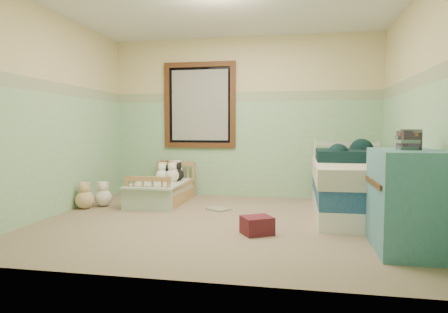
% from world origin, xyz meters
% --- Properties ---
extents(floor, '(4.20, 3.60, 0.02)m').
position_xyz_m(floor, '(0.00, 0.00, -0.01)').
color(floor, '#816F58').
rests_on(floor, ground).
extents(wall_back, '(4.20, 0.04, 2.50)m').
position_xyz_m(wall_back, '(0.00, 1.80, 1.25)').
color(wall_back, beige).
rests_on(wall_back, floor).
extents(wall_front, '(4.20, 0.04, 2.50)m').
position_xyz_m(wall_front, '(0.00, -1.80, 1.25)').
color(wall_front, beige).
rests_on(wall_front, floor).
extents(wall_left, '(0.04, 3.60, 2.50)m').
position_xyz_m(wall_left, '(-2.10, 0.00, 1.25)').
color(wall_left, beige).
rests_on(wall_left, floor).
extents(wall_right, '(0.04, 3.60, 2.50)m').
position_xyz_m(wall_right, '(2.10, 0.00, 1.25)').
color(wall_right, beige).
rests_on(wall_right, floor).
extents(wainscot_mint, '(4.20, 0.01, 1.50)m').
position_xyz_m(wainscot_mint, '(0.00, 1.79, 0.75)').
color(wainscot_mint, '#86B487').
rests_on(wainscot_mint, floor).
extents(border_strip, '(4.20, 0.01, 0.15)m').
position_xyz_m(border_strip, '(0.00, 1.79, 1.57)').
color(border_strip, '#527255').
rests_on(border_strip, wall_back).
extents(window_frame, '(1.16, 0.06, 1.36)m').
position_xyz_m(window_frame, '(-0.70, 1.76, 1.45)').
color(window_frame, '#432714').
rests_on(window_frame, wall_back).
extents(window_blinds, '(0.92, 0.01, 1.12)m').
position_xyz_m(window_blinds, '(-0.70, 1.77, 1.45)').
color(window_blinds, '#B3B3AD').
rests_on(window_blinds, window_frame).
extents(toddler_bed_frame, '(0.63, 1.27, 0.16)m').
position_xyz_m(toddler_bed_frame, '(-1.07, 1.05, 0.08)').
color(toddler_bed_frame, '#9E6C35').
rests_on(toddler_bed_frame, floor).
extents(toddler_mattress, '(0.58, 1.21, 0.12)m').
position_xyz_m(toddler_mattress, '(-1.07, 1.05, 0.22)').
color(toddler_mattress, white).
rests_on(toddler_mattress, toddler_bed_frame).
extents(patchwork_quilt, '(0.69, 0.63, 0.03)m').
position_xyz_m(patchwork_quilt, '(-1.07, 0.66, 0.30)').
color(patchwork_quilt, '#71B0DA').
rests_on(patchwork_quilt, toddler_mattress).
extents(plush_bed_brown, '(0.20, 0.20, 0.20)m').
position_xyz_m(plush_bed_brown, '(-1.22, 1.55, 0.38)').
color(plush_bed_brown, brown).
rests_on(plush_bed_brown, toddler_mattress).
extents(plush_bed_white, '(0.20, 0.20, 0.20)m').
position_xyz_m(plush_bed_white, '(-1.02, 1.55, 0.38)').
color(plush_bed_white, white).
rests_on(plush_bed_white, toddler_mattress).
extents(plush_bed_tan, '(0.19, 0.19, 0.19)m').
position_xyz_m(plush_bed_tan, '(-1.17, 1.33, 0.38)').
color(plush_bed_tan, '#E0BB88').
rests_on(plush_bed_tan, toddler_mattress).
extents(plush_bed_dark, '(0.19, 0.19, 0.19)m').
position_xyz_m(plush_bed_dark, '(-0.94, 1.33, 0.38)').
color(plush_bed_dark, black).
rests_on(plush_bed_dark, toddler_mattress).
extents(plush_floor_cream, '(0.24, 0.24, 0.24)m').
position_xyz_m(plush_floor_cream, '(-1.79, 0.61, 0.12)').
color(plush_floor_cream, silver).
rests_on(plush_floor_cream, floor).
extents(plush_floor_tan, '(0.25, 0.25, 0.25)m').
position_xyz_m(plush_floor_tan, '(-1.95, 0.40, 0.12)').
color(plush_floor_tan, '#E0BB88').
rests_on(plush_floor_tan, floor).
extents(twin_bed_frame, '(0.95, 1.89, 0.22)m').
position_xyz_m(twin_bed_frame, '(1.55, 0.62, 0.11)').
color(twin_bed_frame, white).
rests_on(twin_bed_frame, floor).
extents(twin_boxspring, '(0.95, 1.89, 0.22)m').
position_xyz_m(twin_boxspring, '(1.55, 0.62, 0.33)').
color(twin_boxspring, navy).
rests_on(twin_boxspring, twin_bed_frame).
extents(twin_mattress, '(0.98, 1.93, 0.22)m').
position_xyz_m(twin_mattress, '(1.55, 0.62, 0.55)').
color(twin_mattress, beige).
rests_on(twin_mattress, twin_boxspring).
extents(teal_blanket, '(0.81, 0.86, 0.14)m').
position_xyz_m(teal_blanket, '(1.50, 0.92, 0.73)').
color(teal_blanket, black).
rests_on(teal_blanket, twin_mattress).
extents(dresser, '(0.56, 0.89, 0.89)m').
position_xyz_m(dresser, '(1.81, -0.73, 0.44)').
color(dresser, teal).
rests_on(dresser, floor).
extents(book_stack, '(0.19, 0.17, 0.17)m').
position_xyz_m(book_stack, '(1.81, -0.73, 0.97)').
color(book_stack, '#4E2B27').
rests_on(book_stack, dresser).
extents(red_pillow, '(0.38, 0.37, 0.18)m').
position_xyz_m(red_pillow, '(0.46, -0.46, 0.09)').
color(red_pillow, '#A0293E').
rests_on(red_pillow, floor).
extents(floor_book, '(0.35, 0.32, 0.03)m').
position_xyz_m(floor_book, '(-0.17, 0.65, 0.01)').
color(floor_book, gold).
rests_on(floor_book, floor).
extents(extra_plush_0, '(0.21, 0.21, 0.21)m').
position_xyz_m(extra_plush_0, '(-0.99, 1.32, 0.39)').
color(extra_plush_0, '#E0BB88').
rests_on(extra_plush_0, toddler_mattress).
extents(extra_plush_1, '(0.16, 0.16, 0.16)m').
position_xyz_m(extra_plush_1, '(-1.09, 1.26, 0.37)').
color(extra_plush_1, black).
rests_on(extra_plush_1, toddler_mattress).
extents(extra_plush_2, '(0.20, 0.20, 0.20)m').
position_xyz_m(extra_plush_2, '(-0.97, 1.16, 0.38)').
color(extra_plush_2, silver).
rests_on(extra_plush_2, toddler_mattress).
extents(extra_plush_3, '(0.18, 0.18, 0.18)m').
position_xyz_m(extra_plush_3, '(-1.14, 1.19, 0.38)').
color(extra_plush_3, white).
rests_on(extra_plush_3, toddler_mattress).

